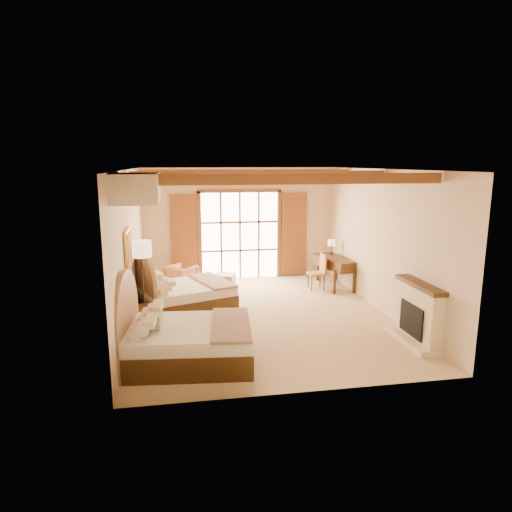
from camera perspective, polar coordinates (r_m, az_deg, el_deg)
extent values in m
plane|color=#CCB787|center=(10.23, 0.73, -7.45)|extent=(7.00, 7.00, 0.00)
plane|color=beige|center=(13.24, -2.06, 4.06)|extent=(5.50, 0.00, 5.50)
plane|color=beige|center=(9.71, -15.42, 0.86)|extent=(0.00, 7.00, 7.00)
plane|color=beige|center=(10.67, 15.42, 1.81)|extent=(0.00, 7.00, 7.00)
plane|color=#B16936|center=(9.67, 0.78, 10.78)|extent=(7.00, 7.00, 0.00)
cube|color=white|center=(13.25, -2.03, 2.53)|extent=(2.20, 0.02, 2.50)
cube|color=brown|center=(13.10, -8.96, 2.29)|extent=(0.75, 0.06, 2.40)
cube|color=brown|center=(13.53, 4.72, 2.69)|extent=(0.75, 0.06, 2.40)
cube|color=#EFE7BA|center=(9.14, 19.67, -6.87)|extent=(0.25, 1.30, 1.10)
cube|color=black|center=(9.14, 19.24, -7.50)|extent=(0.18, 0.80, 0.60)
cube|color=#EFE7BA|center=(9.26, 18.96, -9.86)|extent=(0.45, 1.40, 0.10)
cube|color=#452911|center=(8.98, 19.86, -3.42)|extent=(0.30, 1.40, 0.08)
cube|color=gold|center=(8.94, -15.65, 0.93)|extent=(0.05, 0.95, 0.75)
cube|color=gold|center=(8.94, -15.46, 0.94)|extent=(0.02, 0.82, 0.62)
cube|color=beige|center=(7.53, -14.69, 8.26)|extent=(0.70, 1.40, 0.45)
cube|color=#452911|center=(8.00, -8.44, -11.59)|extent=(2.29, 1.83, 0.42)
cube|color=white|center=(7.87, -8.52, -9.43)|extent=(2.25, 1.79, 0.23)
cube|color=#93755A|center=(7.88, -3.20, -8.34)|extent=(0.81, 1.71, 0.05)
cube|color=#919669|center=(7.80, -12.24, -7.90)|extent=(0.17, 0.45, 0.25)
cube|color=#452911|center=(10.65, -8.79, -5.71)|extent=(2.39, 2.10, 0.39)
cube|color=white|center=(10.57, -8.84, -4.15)|extent=(2.34, 2.06, 0.21)
cube|color=#93755A|center=(10.57, -5.19, -3.40)|extent=(1.09, 1.65, 0.05)
cube|color=#919669|center=(10.51, -11.39, -3.06)|extent=(0.25, 0.42, 0.23)
cube|color=#452911|center=(9.38, -13.55, -7.79)|extent=(0.53, 0.53, 0.56)
cylinder|color=#322518|center=(9.74, -13.63, -8.70)|extent=(0.26, 0.26, 0.03)
cylinder|color=#322518|center=(9.50, -13.86, -4.23)|extent=(0.04, 0.04, 1.55)
cylinder|color=#FEDBAF|center=(9.30, -14.12, 0.86)|extent=(0.39, 0.39, 0.32)
imported|color=#BF7B51|center=(12.48, -9.29, -2.57)|extent=(0.96, 0.97, 0.63)
cube|color=#A16B50|center=(12.38, -4.01, -3.13)|extent=(0.68, 0.68, 0.39)
cube|color=#452911|center=(12.56, 9.94, -0.31)|extent=(0.96, 1.60, 0.05)
cube|color=#452911|center=(12.59, 9.92, -0.93)|extent=(0.93, 1.56, 0.24)
cube|color=#A9833C|center=(12.33, 7.53, -2.18)|extent=(0.44, 0.44, 0.06)
cube|color=#A9833C|center=(12.32, 8.40, -0.87)|extent=(0.06, 0.42, 0.51)
cylinder|color=#322518|center=(13.00, 9.38, 0.27)|extent=(0.12, 0.12, 0.02)
cylinder|color=#322518|center=(12.97, 9.40, 0.89)|extent=(0.02, 0.02, 0.29)
cylinder|color=#FEDBAF|center=(12.94, 9.43, 1.65)|extent=(0.20, 0.20, 0.16)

